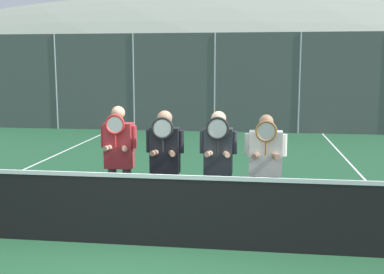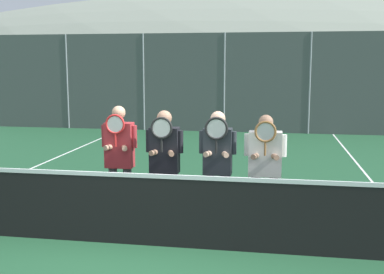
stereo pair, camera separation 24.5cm
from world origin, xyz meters
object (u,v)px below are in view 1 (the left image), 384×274
object	(u,v)px
player_leftmost	(119,155)
player_center_right	(218,160)
car_left_of_center	(251,101)
player_rightmost	(265,162)
player_center_left	(165,159)
car_far_left	(121,100)

from	to	relation	value
player_leftmost	player_center_right	size ratio (longest dim) A/B	1.02
player_center_right	car_left_of_center	world-z (taller)	car_left_of_center
player_center_right	player_rightmost	world-z (taller)	player_center_right
player_center_right	player_rightmost	distance (m)	0.68
player_center_right	player_center_left	bearing A→B (deg)	-177.00
player_leftmost	player_rightmost	bearing A→B (deg)	-0.24
player_center_right	car_far_left	distance (m)	14.15
player_center_left	player_rightmost	bearing A→B (deg)	5.96
player_center_right	player_leftmost	bearing A→B (deg)	175.45
player_center_left	car_left_of_center	xyz separation A→B (m)	(1.05, 13.18, -0.14)
player_center_left	player_rightmost	world-z (taller)	player_center_left
player_leftmost	car_left_of_center	bearing A→B (deg)	82.21
player_rightmost	car_left_of_center	xyz separation A→B (m)	(-0.39, 13.03, -0.11)
player_leftmost	car_left_of_center	world-z (taller)	player_leftmost
player_center_left	car_far_left	xyz separation A→B (m)	(-4.43, 13.20, -0.17)
car_left_of_center	player_center_right	bearing A→B (deg)	-91.21
player_leftmost	player_rightmost	size ratio (longest dim) A/B	1.06
car_left_of_center	player_center_left	bearing A→B (deg)	-94.55
player_center_right	player_rightmost	size ratio (longest dim) A/B	1.03
player_center_left	car_left_of_center	distance (m)	13.23
player_leftmost	player_center_left	size ratio (longest dim) A/B	1.02
player_center_right	car_left_of_center	bearing A→B (deg)	88.79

